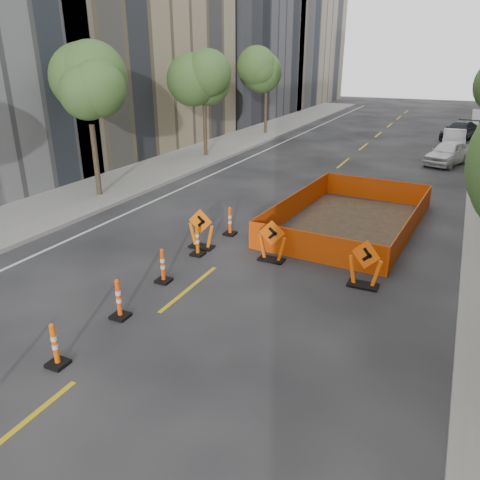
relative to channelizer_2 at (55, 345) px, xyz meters
The scene contains 19 objects.
ground_plane 0.90m from the channelizer_2, 16.83° to the left, with size 140.00×140.00×0.00m, color black.
sidewalk_left 14.77m from the channelizer_2, 124.16° to the left, with size 4.00×90.00×0.15m, color gray.
bld_left_d 43.14m from the channelizer_2, 112.45° to the left, with size 12.00×16.00×14.00m, color #4C4C51.
bld_left_e 58.91m from the channelizer_2, 106.27° to the left, with size 12.00×20.00×20.00m, color gray.
tree_l_b 13.40m from the channelizer_2, 126.97° to the left, with size 2.80×2.80×5.95m.
tree_l_c 22.00m from the channelizer_2, 110.82° to the left, with size 2.80×2.80×5.95m.
tree_l_d 31.44m from the channelizer_2, 104.28° to the left, with size 2.80×2.80×5.95m.
channelizer_2 is the anchor object (origin of this frame).
channelizer_3 2.12m from the channelizer_2, 91.16° to the left, with size 0.42×0.42×1.07m, color #F1440A, non-canonical shape.
channelizer_4 4.24m from the channelizer_2, 92.38° to the left, with size 0.41×0.41×1.04m, color #D94209, non-canonical shape.
channelizer_5 6.36m from the channelizer_2, 92.37° to the left, with size 0.41×0.41×1.05m, color #D85809, non-canonical shape.
channelizer_6 8.48m from the channelizer_2, 90.89° to the left, with size 0.42×0.42×1.06m, color #FF4A0A, non-canonical shape.
chevron_sign_left 6.98m from the channelizer_2, 93.75° to the left, with size 0.93×0.56×1.39m, color #FD660A, non-canonical shape.
chevron_sign_center 7.27m from the channelizer_2, 73.28° to the left, with size 0.92×0.55×1.37m, color #D54D08, non-canonical shape.
chevron_sign_right 8.20m from the channelizer_2, 51.54° to the left, with size 0.95×0.57×1.43m, color #F6580A, non-canonical shape.
safety_fence 11.89m from the channelizer_2, 72.39° to the left, with size 4.58×7.80×0.97m, color #DD430B, non-canonical shape.
parked_car_near 25.36m from the channelizer_2, 75.47° to the left, with size 1.62×4.01×1.37m, color white.
parked_car_mid 30.32m from the channelizer_2, 77.63° to the left, with size 1.43×4.09×1.35m, color #ABA9AF.
parked_car_far 35.19m from the channelizer_2, 78.98° to the left, with size 1.85×4.56×1.32m, color black.
Camera 1 is at (6.29, -6.01, 6.14)m, focal length 35.00 mm.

